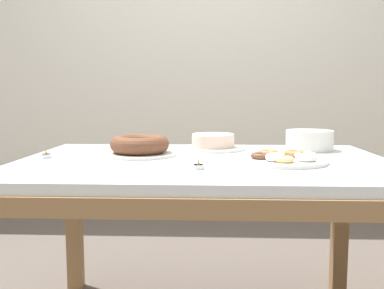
% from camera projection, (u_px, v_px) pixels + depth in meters
% --- Properties ---
extents(wall_back, '(8.00, 0.10, 2.60)m').
position_uv_depth(wall_back, '(208.00, 56.00, 3.39)').
color(wall_back, silver).
rests_on(wall_back, ground).
extents(dining_table, '(1.46, 1.01, 0.74)m').
position_uv_depth(dining_table, '(204.00, 182.00, 1.67)').
color(dining_table, silver).
rests_on(dining_table, ground).
extents(cake_chocolate_round, '(0.28, 0.28, 0.07)m').
position_uv_depth(cake_chocolate_round, '(213.00, 143.00, 1.95)').
color(cake_chocolate_round, silver).
rests_on(cake_chocolate_round, dining_table).
extents(cake_golden_bundt, '(0.30, 0.30, 0.08)m').
position_uv_depth(cake_golden_bundt, '(140.00, 146.00, 1.76)').
color(cake_golden_bundt, silver).
rests_on(cake_golden_bundt, dining_table).
extents(pastry_platter, '(0.32, 0.32, 0.04)m').
position_uv_depth(pastry_platter, '(284.00, 158.00, 1.58)').
color(pastry_platter, silver).
rests_on(pastry_platter, dining_table).
extents(plate_stack, '(0.21, 0.21, 0.09)m').
position_uv_depth(plate_stack, '(309.00, 140.00, 1.93)').
color(plate_stack, silver).
rests_on(plate_stack, dining_table).
extents(tealight_near_cakes, '(0.04, 0.04, 0.04)m').
position_uv_depth(tealight_near_cakes, '(198.00, 166.00, 1.43)').
color(tealight_near_cakes, silver).
rests_on(tealight_near_cakes, dining_table).
extents(tealight_centre, '(0.04, 0.04, 0.04)m').
position_uv_depth(tealight_centre, '(46.00, 156.00, 1.68)').
color(tealight_centre, silver).
rests_on(tealight_centre, dining_table).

